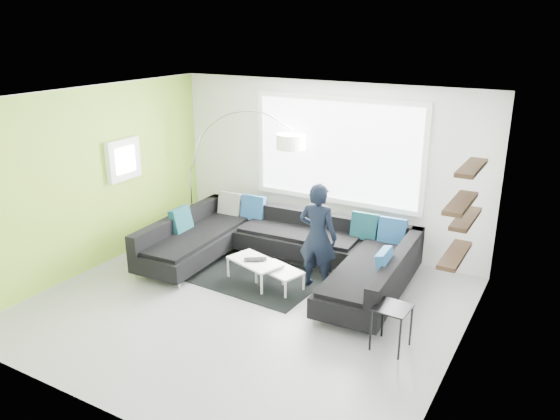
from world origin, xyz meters
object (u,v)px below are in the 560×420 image
at_px(person, 318,236).
at_px(laptop, 256,261).
at_px(sectional_sofa, 278,253).
at_px(side_table, 391,327).
at_px(arc_lamp, 190,172).
at_px(coffee_table, 267,274).

relative_size(person, laptop, 4.00).
bearing_deg(sectional_sofa, side_table, -29.25).
height_order(sectional_sofa, person, person).
bearing_deg(person, arc_lamp, -18.82).
relative_size(sectional_sofa, side_table, 7.24).
bearing_deg(side_table, laptop, 163.93).
bearing_deg(side_table, sectional_sofa, 153.62).
bearing_deg(sectional_sofa, coffee_table, -90.15).
bearing_deg(coffee_table, person, 42.15).
bearing_deg(coffee_table, laptop, -149.09).
relative_size(coffee_table, side_table, 1.92).
relative_size(side_table, person, 0.35).
xyz_separation_m(sectional_sofa, laptop, (-0.15, -0.40, -0.01)).
bearing_deg(person, laptop, 20.02).
height_order(sectional_sofa, side_table, sectional_sofa).
height_order(side_table, person, person).
relative_size(arc_lamp, person, 1.46).
relative_size(sectional_sofa, coffee_table, 3.77).
relative_size(side_table, laptop, 1.39).
bearing_deg(arc_lamp, sectional_sofa, -30.54).
height_order(sectional_sofa, arc_lamp, arc_lamp).
bearing_deg(sectional_sofa, arc_lamp, 157.57).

